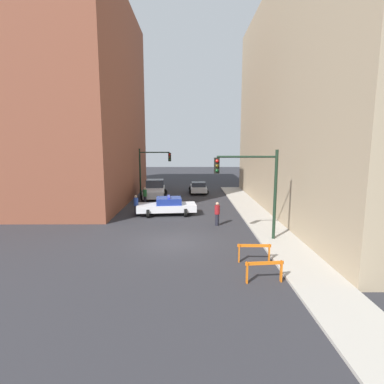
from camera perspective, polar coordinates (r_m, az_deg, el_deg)
name	(u,v)px	position (r m, az deg, el deg)	size (l,w,h in m)	color
ground_plane	(173,242)	(17.61, -3.60, -9.54)	(120.00, 120.00, 0.00)	#2D2D33
sidewalk_right	(280,241)	(18.32, 16.40, -8.96)	(2.40, 44.00, 0.12)	#B2ADA3
building_corner_left	(59,102)	(33.57, -24.02, 15.34)	(14.00, 20.00, 19.50)	brown
building_right	(345,99)	(27.85, 27.17, 15.44)	(12.00, 28.00, 18.38)	tan
traffic_light_near	(255,181)	(17.52, 11.99, 2.04)	(3.64, 0.35, 5.20)	black
traffic_light_far	(150,166)	(32.47, -7.98, 5.01)	(3.44, 0.35, 5.20)	black
police_car	(167,206)	(24.18, -4.76, -2.66)	(4.85, 2.65, 1.52)	white
white_truck	(155,190)	(31.72, -7.14, 0.41)	(2.87, 5.52, 1.90)	silver
parked_car_near	(198,187)	(34.99, 1.23, 0.89)	(2.31, 4.32, 1.31)	silver
pedestrian_crossing	(136,205)	(24.18, -10.61, -2.46)	(0.42, 0.42, 1.66)	black
pedestrian_corner	(145,196)	(28.37, -8.96, -0.73)	(0.48, 0.48, 1.66)	black
pedestrian_sidewalk	(217,213)	(20.95, 4.82, -4.10)	(0.49, 0.49, 1.66)	black
barrier_front	(264,268)	(12.92, 13.62, -13.91)	(1.60, 0.30, 0.90)	orange
barrier_mid	(254,250)	(14.86, 11.75, -10.75)	(1.60, 0.20, 0.90)	orange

